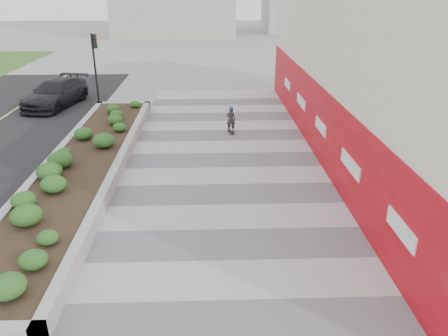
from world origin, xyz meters
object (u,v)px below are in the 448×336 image
(traffic_signal_near, at_px, (95,59))
(car_dark, at_px, (55,93))
(planter, at_px, (83,164))

(traffic_signal_near, height_order, car_dark, traffic_signal_near)
(traffic_signal_near, relative_size, car_dark, 0.79)
(planter, height_order, traffic_signal_near, traffic_signal_near)
(traffic_signal_near, bearing_deg, car_dark, -174.26)
(planter, relative_size, car_dark, 3.39)
(traffic_signal_near, distance_m, car_dark, 3.23)
(traffic_signal_near, bearing_deg, planter, -80.65)
(car_dark, bearing_deg, traffic_signal_near, 17.98)
(planter, bearing_deg, traffic_signal_near, 99.35)
(planter, xyz_separation_m, traffic_signal_near, (-1.73, 10.50, 2.34))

